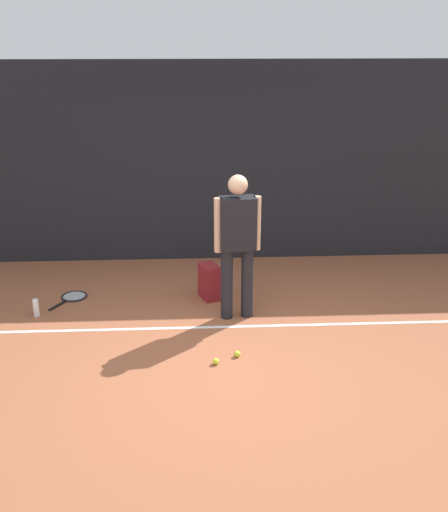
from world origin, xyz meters
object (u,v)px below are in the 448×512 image
Objects in this scene: tennis_racket at (73,297)px; tennis_ball_by_fence at (216,361)px; backpack at (211,282)px; water_bottle at (36,308)px; tennis_ball_near_player at (237,354)px; tennis_player at (237,239)px.

tennis_ball_by_fence reaches higher than tennis_racket.
water_bottle is (-2.07, -0.41, -0.10)m from backpack.
tennis_ball_near_player is 0.31× the size of water_bottle.
tennis_racket is 0.59m from water_bottle.
tennis_player is 7.99× the size of water_bottle.
water_bottle is at bearing -10.36° from tennis_player.
tennis_ball_near_player is (1.97, -1.55, 0.02)m from tennis_racket.
tennis_ball_near_player reaches higher than tennis_racket.
tennis_player reaches higher than backpack.
backpack is at bearing 11.18° from water_bottle.
tennis_player is 2.75× the size of tennis_racket.
tennis_player is at bearing -173.14° from backpack.
water_bottle reaches higher than tennis_ball_by_fence.
tennis_racket is 1.76m from backpack.
tennis_player reaches higher than tennis_racket.
tennis_racket is 9.37× the size of tennis_ball_near_player.
backpack reaches higher than tennis_racket.
water_bottle is (-2.36, 0.13, -0.86)m from tennis_player.
tennis_player is 1.32m from tennis_ball_near_player.
tennis_ball_by_fence is (-0.00, -1.61, -0.18)m from backpack.
water_bottle reaches higher than tennis_racket.
tennis_ball_by_fence is (-0.29, -1.06, -0.93)m from tennis_player.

